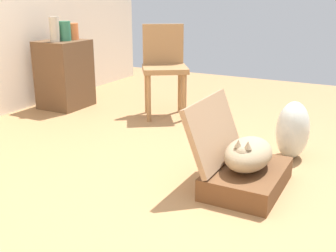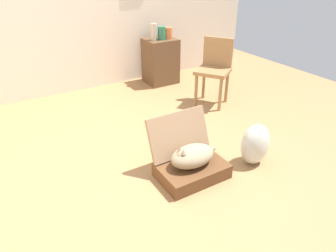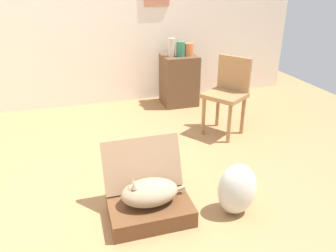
{
  "view_description": "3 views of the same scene",
  "coord_description": "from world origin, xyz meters",
  "px_view_note": "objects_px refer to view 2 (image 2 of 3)",
  "views": [
    {
      "loc": [
        -2.1,
        -1.23,
        1.19
      ],
      "look_at": [
        0.42,
        0.11,
        0.28
      ],
      "focal_mm": 44.42,
      "sensor_mm": 36.0,
      "label": 1
    },
    {
      "loc": [
        -1.14,
        -2.45,
        1.84
      ],
      "look_at": [
        0.18,
        -0.24,
        0.44
      ],
      "focal_mm": 32.97,
      "sensor_mm": 36.0,
      "label": 2
    },
    {
      "loc": [
        -0.19,
        -2.57,
        1.72
      ],
      "look_at": [
        0.56,
        -0.04,
        0.54
      ],
      "focal_mm": 35.37,
      "sensor_mm": 36.0,
      "label": 3
    }
  ],
  "objects_px": {
    "vase_short": "(168,33)",
    "vase_round": "(162,33)",
    "suitcase_base": "(192,170)",
    "vase_tall": "(154,32)",
    "plastic_bag_white": "(255,144)",
    "side_table": "(161,61)",
    "cat": "(192,156)",
    "chair": "(214,68)"
  },
  "relations": [
    {
      "from": "vase_tall",
      "to": "vase_round",
      "type": "distance_m",
      "value": 0.13
    },
    {
      "from": "vase_round",
      "to": "chair",
      "type": "xyz_separation_m",
      "value": [
        0.22,
        -1.06,
        -0.31
      ]
    },
    {
      "from": "vase_tall",
      "to": "vase_round",
      "type": "relative_size",
      "value": 1.24
    },
    {
      "from": "vase_tall",
      "to": "vase_short",
      "type": "distance_m",
      "value": 0.25
    },
    {
      "from": "plastic_bag_white",
      "to": "side_table",
      "type": "height_order",
      "value": "side_table"
    },
    {
      "from": "vase_tall",
      "to": "plastic_bag_white",
      "type": "bearing_deg",
      "value": -95.46
    },
    {
      "from": "vase_short",
      "to": "vase_round",
      "type": "xyz_separation_m",
      "value": [
        -0.12,
        -0.01,
        0.01
      ]
    },
    {
      "from": "cat",
      "to": "vase_tall",
      "type": "xyz_separation_m",
      "value": [
        0.91,
        2.36,
        0.61
      ]
    },
    {
      "from": "side_table",
      "to": "vase_short",
      "type": "distance_m",
      "value": 0.46
    },
    {
      "from": "chair",
      "to": "vase_short",
      "type": "bearing_deg",
      "value": 151.48
    },
    {
      "from": "vase_short",
      "to": "vase_round",
      "type": "relative_size",
      "value": 0.86
    },
    {
      "from": "vase_tall",
      "to": "chair",
      "type": "xyz_separation_m",
      "value": [
        0.35,
        -1.09,
        -0.33
      ]
    },
    {
      "from": "vase_round",
      "to": "chair",
      "type": "bearing_deg",
      "value": -78.08
    },
    {
      "from": "suitcase_base",
      "to": "side_table",
      "type": "xyz_separation_m",
      "value": [
        1.03,
        2.39,
        0.29
      ]
    },
    {
      "from": "suitcase_base",
      "to": "vase_round",
      "type": "bearing_deg",
      "value": 66.27
    },
    {
      "from": "suitcase_base",
      "to": "plastic_bag_white",
      "type": "relative_size",
      "value": 1.45
    },
    {
      "from": "cat",
      "to": "chair",
      "type": "distance_m",
      "value": 1.81
    },
    {
      "from": "plastic_bag_white",
      "to": "vase_short",
      "type": "relative_size",
      "value": 2.53
    },
    {
      "from": "cat",
      "to": "side_table",
      "type": "relative_size",
      "value": 0.72
    },
    {
      "from": "cat",
      "to": "chair",
      "type": "bearing_deg",
      "value": 45.51
    },
    {
      "from": "plastic_bag_white",
      "to": "vase_short",
      "type": "distance_m",
      "value": 2.59
    },
    {
      "from": "plastic_bag_white",
      "to": "vase_round",
      "type": "relative_size",
      "value": 2.17
    },
    {
      "from": "side_table",
      "to": "vase_short",
      "type": "relative_size",
      "value": 4.17
    },
    {
      "from": "plastic_bag_white",
      "to": "vase_tall",
      "type": "distance_m",
      "value": 2.58
    },
    {
      "from": "plastic_bag_white",
      "to": "vase_round",
      "type": "distance_m",
      "value": 2.57
    },
    {
      "from": "vase_round",
      "to": "suitcase_base",
      "type": "bearing_deg",
      "value": -113.73
    },
    {
      "from": "vase_tall",
      "to": "chair",
      "type": "bearing_deg",
      "value": -72.35
    },
    {
      "from": "vase_tall",
      "to": "cat",
      "type": "bearing_deg",
      "value": -111.06
    },
    {
      "from": "vase_round",
      "to": "plastic_bag_white",
      "type": "bearing_deg",
      "value": -98.32
    },
    {
      "from": "side_table",
      "to": "vase_round",
      "type": "relative_size",
      "value": 3.58
    },
    {
      "from": "suitcase_base",
      "to": "vase_short",
      "type": "distance_m",
      "value": 2.71
    },
    {
      "from": "side_table",
      "to": "vase_tall",
      "type": "bearing_deg",
      "value": -170.15
    },
    {
      "from": "vase_short",
      "to": "chair",
      "type": "height_order",
      "value": "chair"
    },
    {
      "from": "cat",
      "to": "side_table",
      "type": "xyz_separation_m",
      "value": [
        1.03,
        2.39,
        0.12
      ]
    },
    {
      "from": "plastic_bag_white",
      "to": "side_table",
      "type": "bearing_deg",
      "value": 81.84
    },
    {
      "from": "vase_short",
      "to": "vase_round",
      "type": "distance_m",
      "value": 0.12
    },
    {
      "from": "cat",
      "to": "vase_round",
      "type": "height_order",
      "value": "vase_round"
    },
    {
      "from": "side_table",
      "to": "vase_tall",
      "type": "height_order",
      "value": "vase_tall"
    },
    {
      "from": "suitcase_base",
      "to": "chair",
      "type": "distance_m",
      "value": 1.84
    },
    {
      "from": "side_table",
      "to": "suitcase_base",
      "type": "bearing_deg",
      "value": -113.29
    },
    {
      "from": "cat",
      "to": "plastic_bag_white",
      "type": "xyz_separation_m",
      "value": [
        0.67,
        -0.13,
        -0.02
      ]
    },
    {
      "from": "cat",
      "to": "chair",
      "type": "relative_size",
      "value": 0.57
    }
  ]
}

